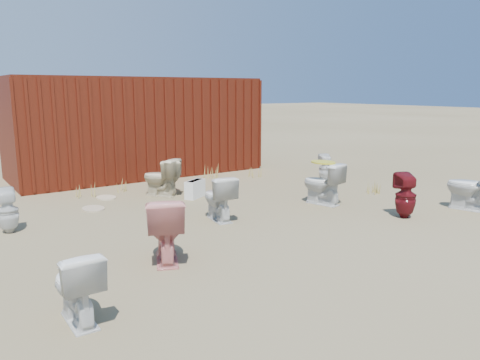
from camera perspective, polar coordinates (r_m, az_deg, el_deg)
ground at (r=7.87m, az=2.49°, el=-4.62°), size 100.00×100.00×0.00m
shipping_container at (r=12.17m, az=-12.50°, el=6.42°), size 6.00×2.40×2.40m
toilet_front_a at (r=4.63m, az=-19.31°, el=-12.10°), size 0.40×0.69×0.70m
toilet_front_pink at (r=5.91m, az=-9.09°, el=-5.89°), size 0.75×0.93×0.83m
toilet_front_c at (r=7.66m, az=-2.64°, el=-2.18°), size 0.52×0.79×0.75m
toilet_front_maroon at (r=8.26m, az=19.53°, el=-1.81°), size 0.46×0.46×0.76m
toilet_front_e at (r=9.24m, az=26.38°, el=-0.72°), size 0.66×0.92×0.85m
toilet_back_a at (r=7.80m, az=-26.46°, el=-3.37°), size 0.31×0.32×0.68m
toilet_back_beige_left at (r=9.51m, az=-9.66°, el=0.32°), size 0.76×0.86×0.76m
toilet_back_beige_right at (r=9.67m, az=-8.46°, el=0.41°), size 0.67×0.81×0.72m
toilet_back_yellowlid at (r=8.84m, az=10.02°, el=-0.43°), size 0.61×0.85×0.78m
toilet_back_e at (r=10.95m, az=10.35°, el=1.41°), size 0.40×0.40×0.65m
yellow_lid at (r=8.77m, az=10.11°, el=2.15°), size 0.40×0.50×0.02m
loose_tank at (r=9.31m, az=-5.51°, el=-1.09°), size 0.53×0.43×0.35m
loose_lid_near at (r=8.81m, az=-17.44°, el=-3.34°), size 0.39×0.50×0.02m
loose_lid_far at (r=9.63m, az=-16.00°, el=-2.07°), size 0.40×0.50×0.02m
weed_clump_a at (r=9.85m, az=-18.34°, el=-1.15°), size 0.36×0.36×0.28m
weed_clump_b at (r=9.70m, az=-5.32°, el=-0.77°), size 0.32×0.32×0.29m
weed_clump_c at (r=11.55m, az=1.91°, el=1.13°), size 0.36×0.36×0.28m
weed_clump_d at (r=10.15m, az=-14.10°, el=-0.71°), size 0.30×0.30×0.24m
weed_clump_e at (r=11.34m, az=-3.23°, el=1.00°), size 0.34×0.34×0.30m
weed_clump_f at (r=10.04m, az=15.84°, el=-0.85°), size 0.28×0.28×0.26m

